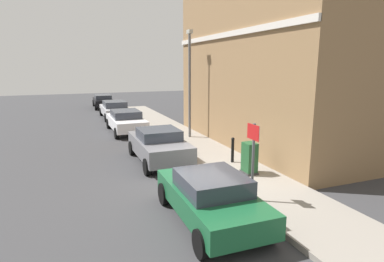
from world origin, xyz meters
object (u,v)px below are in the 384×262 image
(car_silver, at_px, (115,109))
(lamppost, at_px, (190,79))
(street_sign, at_px, (253,151))
(car_black, at_px, (103,101))
(car_green, at_px, (211,196))
(car_grey, at_px, (159,145))
(bollard_near_cabinet, at_px, (233,149))
(car_white, at_px, (126,121))
(utility_cabinet, at_px, (249,159))

(car_silver, relative_size, lamppost, 0.77)
(street_sign, bearing_deg, car_black, 93.56)
(street_sign, bearing_deg, lamppost, 80.74)
(car_black, bearing_deg, lamppost, -168.11)
(car_green, xyz_separation_m, street_sign, (1.54, 0.46, 0.96))
(car_grey, height_order, street_sign, street_sign)
(bollard_near_cabinet, bearing_deg, car_white, 108.72)
(car_white, relative_size, bollard_near_cabinet, 4.25)
(car_white, height_order, street_sign, street_sign)
(lamppost, bearing_deg, car_white, 132.00)
(car_silver, bearing_deg, car_white, 178.37)
(car_green, relative_size, car_black, 0.91)
(car_green, relative_size, car_white, 0.91)
(car_grey, relative_size, utility_cabinet, 3.54)
(car_grey, distance_m, lamppost, 5.11)
(car_white, distance_m, utility_cabinet, 10.19)
(car_white, height_order, bollard_near_cabinet, car_white)
(lamppost, bearing_deg, car_grey, -128.31)
(car_white, xyz_separation_m, utility_cabinet, (2.73, -9.81, -0.04))
(utility_cabinet, height_order, lamppost, lamppost)
(car_green, xyz_separation_m, bollard_near_cabinet, (2.85, 4.03, 0.01))
(car_grey, relative_size, street_sign, 1.77)
(car_silver, bearing_deg, car_grey, 179.97)
(car_grey, height_order, lamppost, lamppost)
(car_green, xyz_separation_m, utility_cabinet, (2.75, 2.57, -0.02))
(bollard_near_cabinet, relative_size, street_sign, 0.45)
(car_grey, height_order, car_white, car_grey)
(car_green, distance_m, car_black, 24.90)
(car_white, distance_m, bollard_near_cabinet, 8.82)
(utility_cabinet, relative_size, bollard_near_cabinet, 1.11)
(car_white, bearing_deg, car_grey, -178.92)
(utility_cabinet, relative_size, lamppost, 0.20)
(car_grey, relative_size, bollard_near_cabinet, 3.92)
(car_black, bearing_deg, car_white, -178.63)
(bollard_near_cabinet, bearing_deg, car_grey, 148.28)
(car_black, bearing_deg, car_silver, -177.45)
(bollard_near_cabinet, bearing_deg, lamppost, 88.90)
(car_green, distance_m, utility_cabinet, 3.77)
(car_green, xyz_separation_m, lamppost, (2.95, 9.13, 2.60))
(car_green, xyz_separation_m, car_silver, (0.16, 18.18, 0.02))
(car_green, relative_size, utility_cabinet, 3.49)
(car_grey, height_order, car_silver, car_grey)
(utility_cabinet, bearing_deg, car_green, -136.91)
(car_green, distance_m, street_sign, 1.87)
(car_white, relative_size, car_silver, 1.00)
(utility_cabinet, xyz_separation_m, street_sign, (-1.22, -2.11, 0.98))
(bollard_near_cabinet, bearing_deg, car_silver, 100.78)
(car_white, distance_m, car_black, 12.52)
(bollard_near_cabinet, bearing_deg, street_sign, -110.24)
(car_white, distance_m, street_sign, 12.06)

